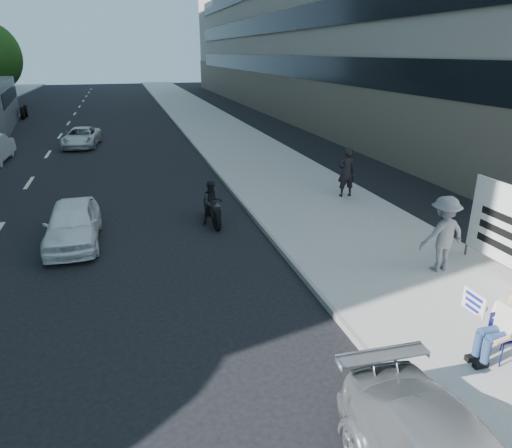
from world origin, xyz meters
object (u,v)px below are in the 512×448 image
object	(u,v)px
jogger	(443,234)
motorcycle	(212,205)
pedestrian_woman	(346,172)
white_sedan_near	(73,223)
white_sedan_far	(81,137)
seated_protester	(501,323)

from	to	relation	value
jogger	motorcycle	world-z (taller)	jogger
pedestrian_woman	white_sedan_near	xyz separation A→B (m)	(-9.39, -1.59, -0.46)
jogger	white_sedan_near	size ratio (longest dim) A/B	0.53
jogger	white_sedan_near	bearing A→B (deg)	-32.19
white_sedan_far	pedestrian_woman	bearing A→B (deg)	-46.87
seated_protester	pedestrian_woman	distance (m)	9.72
pedestrian_woman	motorcycle	size ratio (longest dim) A/B	0.90
seated_protester	white_sedan_near	bearing A→B (deg)	133.44
motorcycle	pedestrian_woman	bearing A→B (deg)	6.66
white_sedan_near	motorcycle	distance (m)	4.19
seated_protester	motorcycle	distance (m)	9.10
seated_protester	white_sedan_far	xyz separation A→B (m)	(-8.28, 23.25, -0.33)
seated_protester	white_sedan_near	xyz separation A→B (m)	(-7.53, 7.95, -0.27)
white_sedan_near	white_sedan_far	bearing A→B (deg)	93.26
white_sedan_near	motorcycle	world-z (taller)	motorcycle
jogger	pedestrian_woman	bearing A→B (deg)	-99.55
seated_protester	motorcycle	xyz separation A→B (m)	(-3.37, 8.44, -0.24)
white_sedan_near	white_sedan_far	world-z (taller)	white_sedan_near
seated_protester	jogger	bearing A→B (deg)	68.37
seated_protester	white_sedan_far	distance (m)	24.68
seated_protester	white_sedan_far	world-z (taller)	seated_protester
white_sedan_near	pedestrian_woman	bearing A→B (deg)	10.06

